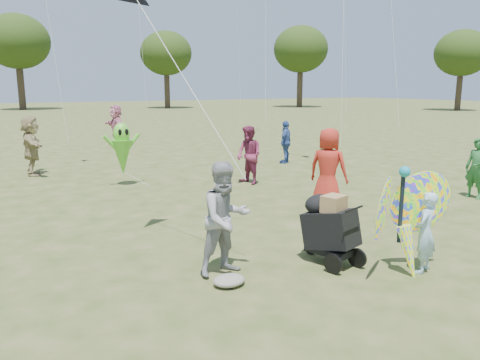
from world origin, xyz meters
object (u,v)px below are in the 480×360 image
crowd_c (286,142)px  jogging_stroller (329,224)px  crowd_d (31,146)px  crowd_f (476,168)px  adult_man (226,219)px  butterfly_kite (405,220)px  alien_kite (122,151)px  crowd_j (116,126)px  child_girl (425,233)px  crowd_e (249,155)px  crowd_a (328,168)px

crowd_c → jogging_stroller: crowd_c is taller
crowd_d → crowd_f: 12.52m
adult_man → crowd_f: adult_man is taller
adult_man → crowd_f: 7.61m
crowd_c → crowd_f: (0.84, -6.71, -0.01)m
butterfly_kite → alien_kite: size_ratio=1.04×
crowd_j → alien_kite: size_ratio=1.09×
adult_man → crowd_d: (-1.38, 9.80, 0.08)m
child_girl → crowd_c: size_ratio=0.80×
adult_man → jogging_stroller: 1.65m
crowd_e → adult_man: bearing=-41.5°
adult_man → child_girl: bearing=-33.5°
child_girl → crowd_c: crowd_c is taller
crowd_e → butterfly_kite: size_ratio=0.90×
crowd_d → alien_kite: bearing=-142.5°
crowd_d → crowd_j: 6.90m
alien_kite → butterfly_kite: bearing=-78.6°
crowd_d → crowd_e: 6.77m
crowd_d → jogging_stroller: bearing=-159.1°
crowd_a → crowd_f: 3.89m
adult_man → butterfly_kite: size_ratio=0.92×
crowd_f → crowd_a: bearing=-111.3°
child_girl → crowd_f: 5.58m
crowd_f → butterfly_kite: 5.84m
crowd_e → jogging_stroller: bearing=-26.8°
adult_man → crowd_e: bearing=51.4°
crowd_f → butterfly_kite: butterfly_kite is taller
butterfly_kite → adult_man: bearing=148.6°
adult_man → crowd_f: bearing=3.8°
adult_man → alien_kite: 6.83m
crowd_d → butterfly_kite: bearing=-157.5°
crowd_d → crowd_c: bearing=-99.6°
child_girl → adult_man: size_ratio=0.73×
child_girl → crowd_e: 6.82m
adult_man → crowd_e: (3.66, 5.29, -0.02)m
crowd_c → butterfly_kite: (-4.51, -9.07, 0.06)m
crowd_j → child_girl: bearing=-2.6°
alien_kite → crowd_f: bearing=-39.6°
crowd_j → jogging_stroller: crowd_j is taller
butterfly_kite → jogging_stroller: bearing=124.3°
crowd_e → jogging_stroller: (-2.09, -5.72, -0.20)m
child_girl → crowd_j: bearing=-113.8°
child_girl → crowd_f: size_ratio=0.82×
crowd_d → butterfly_kite: 11.70m
jogging_stroller → crowd_a: bearing=33.7°
crowd_a → crowd_d: bearing=5.5°
crowd_c → crowd_e: size_ratio=0.92×
child_girl → alien_kite: alien_kite is taller
crowd_c → crowd_d: (-8.08, 2.07, 0.16)m
jogging_stroller → alien_kite: size_ratio=0.64×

